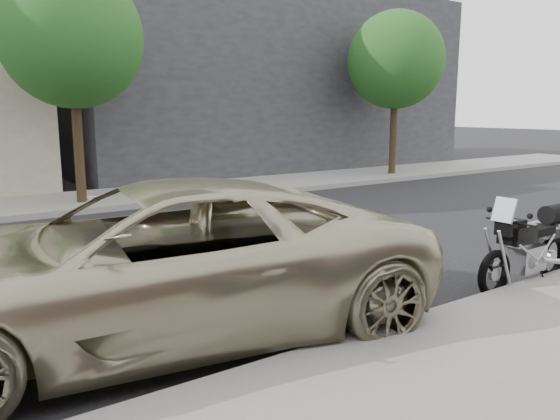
# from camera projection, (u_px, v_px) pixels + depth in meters

# --- Properties ---
(ground) EXTENTS (120.00, 120.00, 0.00)m
(ground) POSITION_uv_depth(u_px,v_px,m) (283.00, 244.00, 10.02)
(ground) COLOR black
(ground) RESTS_ON ground
(far_sidewalk) EXTENTS (44.00, 3.00, 0.15)m
(far_sidewalk) POSITION_uv_depth(u_px,v_px,m) (151.00, 195.00, 15.28)
(far_sidewalk) COLOR gray
(far_sidewalk) RESTS_ON ground
(far_building_dark) EXTENTS (16.00, 11.00, 7.00)m
(far_building_dark) POSITION_uv_depth(u_px,v_px,m) (239.00, 85.00, 24.22)
(far_building_dark) COLOR #2B2A30
(far_building_dark) RESTS_ON ground
(street_tree_left) EXTENTS (3.40, 3.40, 5.70)m
(street_tree_left) POSITION_uv_depth(u_px,v_px,m) (396.00, 60.00, 19.14)
(street_tree_left) COLOR #352718
(street_tree_left) RESTS_ON far_sidewalk
(street_tree_mid) EXTENTS (3.40, 3.40, 5.70)m
(street_tree_mid) POSITION_uv_depth(u_px,v_px,m) (71.00, 37.00, 13.02)
(street_tree_mid) COLOR #352718
(street_tree_mid) RESTS_ON far_sidewalk
(motorcycle) EXTENTS (2.09, 0.70, 1.32)m
(motorcycle) POSITION_uv_depth(u_px,v_px,m) (530.00, 245.00, 7.62)
(motorcycle) COLOR black
(motorcycle) RESTS_ON ground
(minivan) EXTENTS (6.42, 3.74, 1.68)m
(minivan) POSITION_uv_depth(u_px,v_px,m) (153.00, 262.00, 5.81)
(minivan) COLOR #B6AF8E
(minivan) RESTS_ON ground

